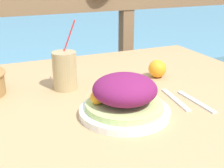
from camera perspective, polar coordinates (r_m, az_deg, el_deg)
patio_table at (r=1.09m, az=-1.25°, el=-5.75°), size 1.26×0.98×0.74m
railing_fence at (r=1.78m, az=-10.86°, el=6.48°), size 2.80×0.08×1.00m
sea_backdrop at (r=4.31m, az=-17.97°, el=6.64°), size 12.00×4.00×0.35m
salad_plate at (r=0.89m, az=2.33°, el=-2.59°), size 0.26×0.26×0.12m
drink_glass at (r=1.09m, az=-8.64°, el=2.44°), size 0.09×0.08×0.24m
fork at (r=1.02m, az=11.49°, el=-2.79°), size 0.04×0.18×0.00m
knife at (r=1.02m, az=15.08°, el=-3.10°), size 0.02×0.18×0.00m
orange_near_basket at (r=1.21m, az=8.29°, el=2.79°), size 0.07×0.07×0.07m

